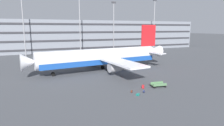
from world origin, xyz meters
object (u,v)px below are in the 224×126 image
at_px(airliner, 102,57).
at_px(baggage_cart, 158,85).
at_px(suitcase_small, 143,87).
at_px(suitcase_purple, 138,95).
at_px(backpack_teal, 132,92).
at_px(backpack_laid_flat, 144,92).

distance_m(airliner, baggage_cart, 17.27).
bearing_deg(baggage_cart, airliner, 106.51).
xyz_separation_m(airliner, suitcase_small, (1.85, -16.11, -2.95)).
bearing_deg(suitcase_purple, backpack_teal, 106.31).
distance_m(suitcase_purple, baggage_cart, 5.92).
distance_m(airliner, backpack_laid_flat, 18.29).
xyz_separation_m(suitcase_small, suitcase_purple, (-2.44, -2.56, -0.25)).
relative_size(suitcase_small, baggage_cart, 0.24).
distance_m(airliner, suitcase_small, 16.49).
height_order(suitcase_small, baggage_cart, baggage_cart).
bearing_deg(airliner, suitcase_purple, -91.79).
distance_m(backpack_laid_flat, baggage_cart, 4.32).
distance_m(backpack_teal, baggage_cart, 5.91).
bearing_deg(suitcase_small, backpack_laid_flat, -117.64).
relative_size(airliner, baggage_cart, 10.83).
xyz_separation_m(suitcase_small, backpack_laid_flat, (-0.99, -1.89, -0.16)).
distance_m(backpack_laid_flat, backpack_teal, 1.97).
xyz_separation_m(suitcase_purple, backpack_teal, (-0.40, 1.35, 0.10)).
relative_size(airliner, suitcase_purple, 45.22).
bearing_deg(backpack_laid_flat, suitcase_purple, -155.16).
relative_size(airliner, backpack_laid_flat, 78.80).
bearing_deg(backpack_teal, airliner, 86.76).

